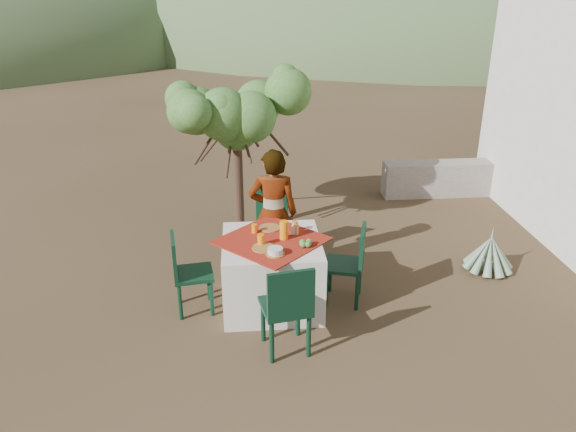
% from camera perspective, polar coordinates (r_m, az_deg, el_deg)
% --- Properties ---
extents(ground, '(160.00, 160.00, 0.00)m').
position_cam_1_polar(ground, '(5.87, -4.82, -10.86)').
color(ground, '#342717').
rests_on(ground, ground).
extents(table, '(1.30, 1.30, 0.76)m').
position_cam_1_polar(table, '(5.99, -1.64, -5.72)').
color(table, white).
rests_on(table, ground).
extents(chair_far, '(0.51, 0.51, 0.88)m').
position_cam_1_polar(chair_far, '(6.89, -1.84, -0.67)').
color(chair_far, black).
rests_on(chair_far, ground).
extents(chair_near, '(0.51, 0.51, 0.94)m').
position_cam_1_polar(chair_near, '(5.16, -0.04, -9.12)').
color(chair_near, black).
rests_on(chair_near, ground).
extents(chair_left, '(0.45, 0.45, 0.86)m').
position_cam_1_polar(chair_left, '(5.92, -10.34, -5.43)').
color(chair_left, black).
rests_on(chair_left, ground).
extents(chair_right, '(0.50, 0.50, 0.88)m').
position_cam_1_polar(chair_right, '(6.02, 6.44, -4.58)').
color(chair_right, black).
rests_on(chair_right, ground).
extents(person, '(0.59, 0.41, 1.54)m').
position_cam_1_polar(person, '(6.42, -1.51, 0.24)').
color(person, '#8C6651').
rests_on(person, ground).
extents(shrub_tree, '(1.67, 1.64, 1.96)m').
position_cam_1_polar(shrub_tree, '(7.38, -4.80, 9.67)').
color(shrub_tree, '#402A20').
rests_on(shrub_tree, ground).
extents(agave, '(0.60, 0.59, 0.63)m').
position_cam_1_polar(agave, '(7.15, 19.77, -3.63)').
color(agave, gray).
rests_on(agave, ground).
extents(stone_wall, '(2.60, 0.35, 0.55)m').
position_cam_1_polar(stone_wall, '(9.46, 17.40, 3.71)').
color(stone_wall, gray).
rests_on(stone_wall, ground).
extents(hill_near_right, '(48.00, 48.00, 20.00)m').
position_cam_1_polar(hill_near_right, '(42.68, 12.15, 18.51)').
color(hill_near_right, '#405932').
rests_on(hill_near_right, ground).
extents(hill_far_center, '(60.00, 60.00, 24.00)m').
position_cam_1_polar(hill_far_center, '(57.09, -9.36, 19.83)').
color(hill_far_center, slate).
rests_on(hill_far_center, ground).
extents(hill_far_right, '(36.00, 36.00, 14.00)m').
position_cam_1_polar(hill_far_right, '(58.10, 25.35, 18.08)').
color(hill_far_right, slate).
rests_on(hill_far_right, ground).
extents(plate_far, '(0.23, 0.23, 0.01)m').
position_cam_1_polar(plate_far, '(6.07, -1.86, -1.21)').
color(plate_far, brown).
rests_on(plate_far, table).
extents(plate_near, '(0.23, 0.23, 0.01)m').
position_cam_1_polar(plate_near, '(5.64, -2.51, -3.25)').
color(plate_near, brown).
rests_on(plate_near, table).
extents(glass_far, '(0.06, 0.06, 0.10)m').
position_cam_1_polar(glass_far, '(5.96, -3.43, -1.28)').
color(glass_far, orange).
rests_on(glass_far, table).
extents(glass_near, '(0.07, 0.07, 0.12)m').
position_cam_1_polar(glass_near, '(5.68, -2.76, -2.43)').
color(glass_near, orange).
rests_on(glass_near, table).
extents(juice_pitcher, '(0.09, 0.09, 0.20)m').
position_cam_1_polar(juice_pitcher, '(5.79, -0.41, -1.43)').
color(juice_pitcher, orange).
rests_on(juice_pitcher, table).
extents(bowl_plate, '(0.19, 0.19, 0.01)m').
position_cam_1_polar(bowl_plate, '(5.52, -1.30, -3.86)').
color(bowl_plate, brown).
rests_on(bowl_plate, table).
extents(white_bowl, '(0.15, 0.15, 0.06)m').
position_cam_1_polar(white_bowl, '(5.50, -1.30, -3.55)').
color(white_bowl, silver).
rests_on(white_bowl, bowl_plate).
extents(jar_left, '(0.06, 0.06, 0.10)m').
position_cam_1_polar(jar_left, '(5.92, 0.85, -1.40)').
color(jar_left, orange).
rests_on(jar_left, table).
extents(jar_right, '(0.07, 0.07, 0.11)m').
position_cam_1_polar(jar_right, '(6.00, 0.70, -1.01)').
color(jar_right, orange).
rests_on(jar_right, table).
extents(napkin_holder, '(0.08, 0.06, 0.09)m').
position_cam_1_polar(napkin_holder, '(5.92, 0.70, -1.45)').
color(napkin_holder, silver).
rests_on(napkin_holder, table).
extents(fruit_cluster, '(0.13, 0.12, 0.07)m').
position_cam_1_polar(fruit_cluster, '(5.66, 1.79, -2.79)').
color(fruit_cluster, '#498831').
rests_on(fruit_cluster, table).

